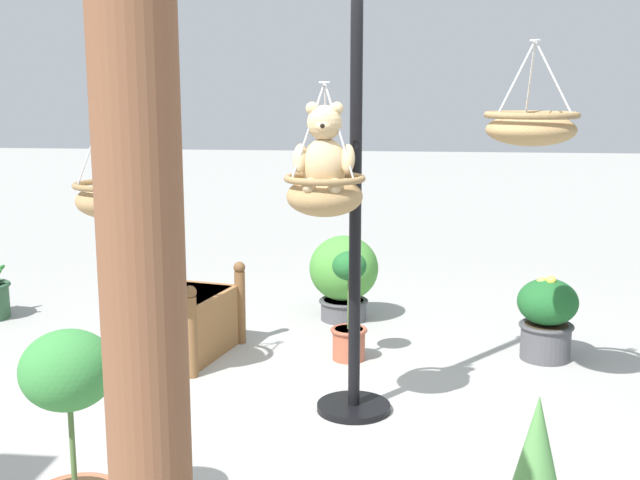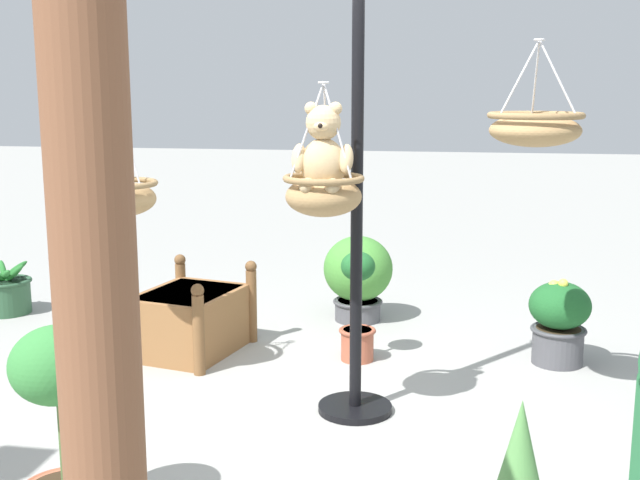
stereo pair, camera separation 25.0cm
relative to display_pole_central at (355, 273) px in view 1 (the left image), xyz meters
The scene contains 13 objects.
ground_plane 0.87m from the display_pole_central, 26.17° to the left, with size 40.00×40.00×0.00m, color #9E9E99.
display_pole_central is the anchor object (origin of this frame).
hanging_basket_with_teddy 0.58m from the display_pole_central, 59.04° to the left, with size 0.44×0.44×0.72m.
teddy_bear 0.78m from the display_pole_central, 61.23° to the left, with size 0.33×0.29×0.48m.
hanging_basket_left_high 1.29m from the display_pole_central, behind, with size 0.52×0.52×0.58m.
hanging_basket_right_low 1.55m from the display_pole_central, ahead, with size 0.47×0.47×0.72m.
greenhouse_pillar_right 2.59m from the display_pole_central, 81.39° to the left, with size 0.43×0.43×2.53m.
wooden_planter_box 1.70m from the display_pole_central, 33.79° to the right, with size 0.86×0.98×0.63m.
potted_plant_flowering_red 1.96m from the display_pole_central, 83.46° to the right, with size 0.57×0.57×0.71m.
potted_plant_tall_leafy 1.72m from the display_pole_central, 120.45° to the left, with size 0.26×0.26×0.70m.
potted_plant_bushy_green 1.03m from the display_pole_central, 83.78° to the right, with size 0.26×0.26×0.78m.
potted_plant_trailing_ivy 1.76m from the display_pole_central, 140.17° to the right, with size 0.42×0.42×0.62m.
potted_plant_broad_leaf 1.86m from the display_pole_central, 53.19° to the left, with size 0.41×0.41×0.91m.
Camera 1 is at (-0.51, 4.40, 1.90)m, focal length 44.88 mm.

